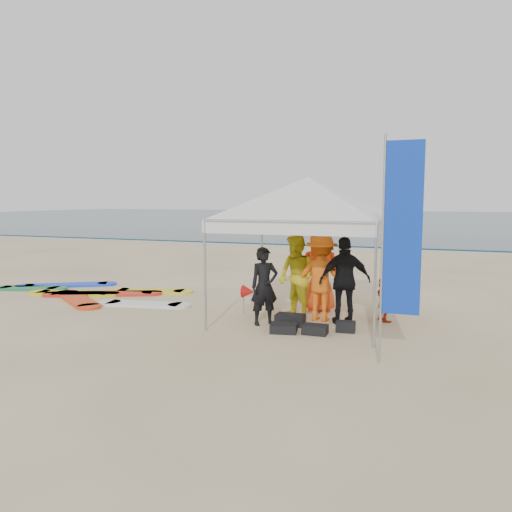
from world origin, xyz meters
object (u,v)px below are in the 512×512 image
object	(u,v)px
person_yellow	(296,277)
marker_pennant	(249,292)
person_black_b	(345,281)
person_seated	(385,298)
person_orange_a	(321,277)
canopy_tent	(308,178)
surfboard_spread	(91,293)
person_black_a	(264,286)
person_orange_b	(320,270)
feather_flag	(401,231)

from	to	relation	value
person_yellow	marker_pennant	distance (m)	1.17
person_black_b	person_seated	size ratio (longest dim) A/B	1.87
person_orange_a	canopy_tent	distance (m)	2.07
person_orange_a	surfboard_spread	bearing A→B (deg)	0.59
person_black_a	person_orange_b	distance (m)	1.77
surfboard_spread	person_orange_b	bearing A→B (deg)	1.76
person_seated	marker_pennant	xyz separation A→B (m)	(-2.87, -0.39, 0.02)
person_black_b	feather_flag	size ratio (longest dim) A/B	0.51
person_yellow	surfboard_spread	bearing A→B (deg)	-152.93
feather_flag	surfboard_spread	distance (m)	8.89
person_orange_a	feather_flag	world-z (taller)	feather_flag
person_black_b	person_yellow	bearing A→B (deg)	-30.27
person_seated	canopy_tent	distance (m)	2.95
person_black_a	feather_flag	bearing A→B (deg)	-69.86
canopy_tent	person_seated	bearing A→B (deg)	13.75
person_seated	feather_flag	size ratio (longest dim) A/B	0.27
person_orange_a	person_yellow	bearing A→B (deg)	11.24
person_orange_b	marker_pennant	size ratio (longest dim) A/B	2.94
person_black_a	person_seated	bearing A→B (deg)	-11.68
person_orange_b	marker_pennant	bearing A→B (deg)	11.33
person_black_a	canopy_tent	world-z (taller)	canopy_tent
person_black_b	canopy_tent	xyz separation A→B (m)	(-0.82, 0.17, 2.07)
person_black_a	feather_flag	world-z (taller)	feather_flag
person_black_a	person_seated	size ratio (longest dim) A/B	1.65
person_black_b	marker_pennant	bearing A→B (deg)	-28.43
canopy_tent	feather_flag	xyz separation A→B (m)	(2.04, -2.39, -0.92)
person_black_a	person_orange_a	world-z (taller)	person_orange_a
person_yellow	feather_flag	world-z (taller)	feather_flag
person_orange_a	person_orange_b	bearing A→B (deg)	-67.90
person_orange_a	feather_flag	bearing A→B (deg)	132.44
person_black_a	person_orange_b	bearing A→B (deg)	25.76
person_yellow	person_seated	bearing A→B (deg)	47.71
person_yellow	person_black_a	bearing A→B (deg)	-88.76
marker_pennant	feather_flag	bearing A→B (deg)	-35.35
person_yellow	marker_pennant	world-z (taller)	person_yellow
person_orange_b	canopy_tent	world-z (taller)	canopy_tent
feather_flag	marker_pennant	world-z (taller)	feather_flag
surfboard_spread	canopy_tent	bearing A→B (deg)	-5.87
person_seated	canopy_tent	bearing A→B (deg)	72.28
canopy_tent	feather_flag	bearing A→B (deg)	-49.59
canopy_tent	marker_pennant	size ratio (longest dim) A/B	7.05
person_orange_b	person_seated	xyz separation A→B (m)	(1.48, -0.43, -0.46)
person_yellow	canopy_tent	distance (m)	2.08
person_yellow	person_black_b	size ratio (longest dim) A/B	1.00
person_black_a	person_orange_b	size ratio (longest dim) A/B	0.84
person_seated	canopy_tent	size ratio (longest dim) A/B	0.21
person_black_b	canopy_tent	world-z (taller)	canopy_tent
person_black_b	surfboard_spread	bearing A→B (deg)	-30.73
person_yellow	person_black_b	world-z (taller)	person_yellow
person_orange_a	person_orange_b	size ratio (longest dim) A/B	0.97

